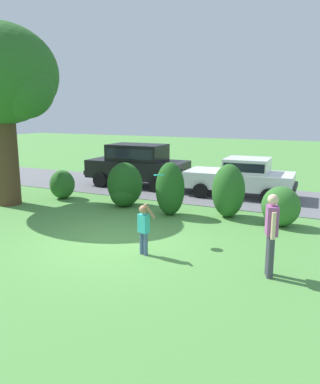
{
  "coord_description": "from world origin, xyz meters",
  "views": [
    {
      "loc": [
        5.31,
        -7.92,
        3.34
      ],
      "look_at": [
        0.56,
        1.68,
        1.1
      ],
      "focal_mm": 35.91,
      "sensor_mm": 36.0,
      "label": 1
    }
  ],
  "objects_px": {
    "parked_sedan": "(241,176)",
    "oak_tree_large": "(3,80)",
    "adult_onlooker": "(271,231)",
    "child_thrower": "(144,226)",
    "frisbee": "(159,175)",
    "parked_suv": "(137,163)"
  },
  "relations": [
    {
      "from": "oak_tree_large",
      "to": "frisbee",
      "type": "xyz_separation_m",
      "value": [
        6.7,
        -1.22,
        -2.68
      ]
    },
    {
      "from": "oak_tree_large",
      "to": "parked_suv",
      "type": "relative_size",
      "value": 1.34
    },
    {
      "from": "frisbee",
      "to": "parked_suv",
      "type": "bearing_deg",
      "value": 123.97
    },
    {
      "from": "child_thrower",
      "to": "frisbee",
      "type": "bearing_deg",
      "value": 98.69
    },
    {
      "from": "child_thrower",
      "to": "parked_suv",
      "type": "bearing_deg",
      "value": 120.58
    },
    {
      "from": "parked_sedan",
      "to": "oak_tree_large",
      "type": "bearing_deg",
      "value": -145.76
    },
    {
      "from": "parked_sedan",
      "to": "parked_suv",
      "type": "bearing_deg",
      "value": 179.51
    },
    {
      "from": "adult_onlooker",
      "to": "frisbee",
      "type": "bearing_deg",
      "value": 160.47
    },
    {
      "from": "oak_tree_large",
      "to": "adult_onlooker",
      "type": "relative_size",
      "value": 3.66
    },
    {
      "from": "parked_suv",
      "to": "frisbee",
      "type": "height_order",
      "value": "parked_suv"
    },
    {
      "from": "frisbee",
      "to": "parked_sedan",
      "type": "bearing_deg",
      "value": 84.56
    },
    {
      "from": "parked_sedan",
      "to": "frisbee",
      "type": "relative_size",
      "value": 15.74
    },
    {
      "from": "oak_tree_large",
      "to": "parked_suv",
      "type": "height_order",
      "value": "oak_tree_large"
    },
    {
      "from": "parked_sedan",
      "to": "child_thrower",
      "type": "xyz_separation_m",
      "value": [
        -0.41,
        -7.36,
        -0.13
      ]
    },
    {
      "from": "frisbee",
      "to": "oak_tree_large",
      "type": "bearing_deg",
      "value": 169.64
    },
    {
      "from": "parked_suv",
      "to": "frisbee",
      "type": "relative_size",
      "value": 16.66
    },
    {
      "from": "child_thrower",
      "to": "parked_sedan",
      "type": "bearing_deg",
      "value": 86.82
    },
    {
      "from": "parked_sedan",
      "to": "frisbee",
      "type": "distance_m",
      "value": 6.27
    },
    {
      "from": "oak_tree_large",
      "to": "parked_sedan",
      "type": "distance_m",
      "value": 9.51
    },
    {
      "from": "parked_suv",
      "to": "adult_onlooker",
      "type": "bearing_deg",
      "value": -45.14
    },
    {
      "from": "frisbee",
      "to": "adult_onlooker",
      "type": "relative_size",
      "value": 0.16
    },
    {
      "from": "oak_tree_large",
      "to": "adult_onlooker",
      "type": "distance_m",
      "value": 10.63
    }
  ]
}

